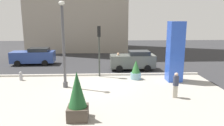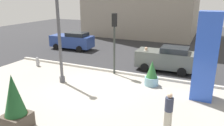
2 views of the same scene
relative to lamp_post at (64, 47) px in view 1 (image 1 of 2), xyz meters
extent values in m
plane|color=#2D2D30|center=(2.44, 4.09, -3.02)|extent=(60.00, 60.00, 0.00)
cube|color=#9E998E|center=(2.44, -1.91, -3.02)|extent=(18.00, 10.00, 0.02)
cube|color=#B7B2A8|center=(2.44, 3.21, -2.94)|extent=(18.00, 0.24, 0.16)
cylinder|color=#4C4C51|center=(0.00, 0.00, -2.82)|extent=(0.36, 0.36, 0.40)
cylinder|color=#4C4C51|center=(0.00, 0.00, -0.08)|extent=(0.20, 0.20, 5.87)
ellipsoid|color=silver|center=(0.00, 0.00, 3.04)|extent=(0.44, 0.44, 0.28)
cube|color=blue|center=(8.57, 1.34, -0.61)|extent=(1.15, 1.15, 4.81)
cylinder|color=#7AA8B7|center=(5.55, 1.93, -2.74)|extent=(0.88, 0.88, 0.55)
cylinder|color=#382819|center=(5.55, 1.93, -2.48)|extent=(0.81, 0.81, 0.04)
cone|color=#2D6B33|center=(5.55, 1.93, -1.92)|extent=(0.72, 0.72, 1.09)
cube|color=#4C4238|center=(1.50, -5.18, -2.68)|extent=(1.05, 1.05, 0.67)
cylinder|color=#382819|center=(1.50, -5.18, -2.36)|extent=(0.99, 0.99, 0.04)
cone|color=#235B2D|center=(1.50, -5.18, -1.43)|extent=(0.93, 0.93, 1.82)
cylinder|color=#99999E|center=(-3.98, 2.02, -2.74)|extent=(0.26, 0.26, 0.55)
sphere|color=#99999E|center=(-3.98, 2.02, -2.39)|extent=(0.24, 0.24, 0.24)
cylinder|color=#99999E|center=(-3.81, 2.02, -2.71)|extent=(0.12, 0.10, 0.10)
cylinder|color=#333833|center=(2.49, 2.94, -1.27)|extent=(0.14, 0.14, 3.49)
cube|color=black|center=(2.49, 2.94, 0.93)|extent=(0.28, 0.32, 0.90)
sphere|color=red|center=(2.49, 3.11, 1.20)|extent=(0.18, 0.18, 0.18)
cube|color=#2D4793|center=(-4.88, 8.27, -2.15)|extent=(4.67, 1.98, 1.19)
cube|color=#1E2328|center=(-4.19, 8.29, -1.36)|extent=(2.13, 1.67, 0.38)
cylinder|color=black|center=(-6.27, 7.31, -2.70)|extent=(0.65, 0.25, 0.64)
cylinder|color=black|center=(-6.34, 9.11, -2.70)|extent=(0.65, 0.25, 0.64)
cylinder|color=black|center=(-3.42, 7.42, -2.70)|extent=(0.65, 0.25, 0.64)
cylinder|color=black|center=(-3.49, 9.22, -2.70)|extent=(0.65, 0.25, 0.64)
cube|color=#565B56|center=(5.71, 5.29, -2.13)|extent=(4.41, 1.84, 1.23)
cube|color=#1E2328|center=(6.37, 5.30, -1.32)|extent=(2.00, 1.59, 0.39)
cylinder|color=black|center=(4.37, 4.38, -2.70)|extent=(0.64, 0.23, 0.64)
cylinder|color=black|center=(4.34, 6.15, -2.70)|extent=(0.64, 0.23, 0.64)
cylinder|color=black|center=(7.09, 4.43, -2.70)|extent=(0.64, 0.23, 0.64)
cylinder|color=black|center=(7.06, 6.20, -2.70)|extent=(0.64, 0.23, 0.64)
cube|color=#B2AD9E|center=(7.43, -2.44, -2.61)|extent=(0.32, 0.27, 0.82)
cylinder|color=#33384C|center=(7.43, -2.44, -1.89)|extent=(0.44, 0.44, 0.62)
sphere|color=beige|center=(7.43, -2.44, -1.47)|extent=(0.22, 0.22, 0.22)
cube|color=slate|center=(4.28, 4.91, -2.57)|extent=(0.34, 0.31, 0.89)
cylinder|color=#B2AD9E|center=(4.28, 4.91, -1.80)|extent=(0.49, 0.49, 0.66)
sphere|color=tan|center=(4.28, 4.91, -1.35)|extent=(0.24, 0.24, 0.24)
camera|label=1|loc=(2.76, -15.31, 2.01)|focal=34.26mm
camera|label=2|loc=(8.71, -11.06, 2.52)|focal=35.19mm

